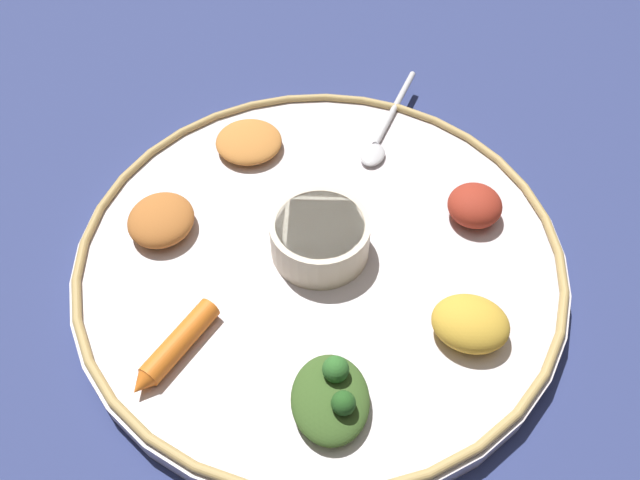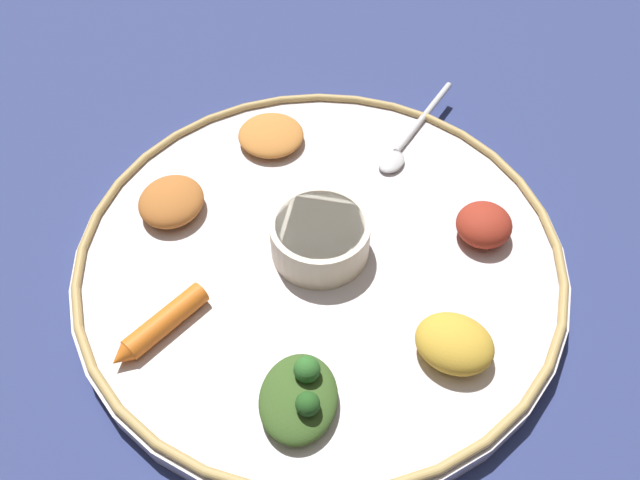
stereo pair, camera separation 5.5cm
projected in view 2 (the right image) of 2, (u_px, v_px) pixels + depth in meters
ground_plane at (320, 264)px, 0.58m from camera, size 2.40×2.40×0.00m
platter at (320, 257)px, 0.57m from camera, size 0.44×0.44×0.02m
platter_rim at (320, 248)px, 0.56m from camera, size 0.44×0.44×0.01m
center_bowl at (320, 236)px, 0.55m from camera, size 0.09×0.09×0.04m
spoon at (406, 139)px, 0.65m from camera, size 0.16×0.02×0.01m
greens_pile at (300, 396)px, 0.46m from camera, size 0.09×0.09×0.04m
carrot_near_spoon at (160, 325)px, 0.50m from camera, size 0.09×0.03×0.02m
mound_chickpea at (171, 201)px, 0.58m from camera, size 0.08×0.08×0.03m
mound_squash at (271, 135)px, 0.65m from camera, size 0.08×0.08×0.02m
mound_beet at (484, 225)px, 0.56m from camera, size 0.05×0.05×0.03m
mound_lentil_yellow at (454, 343)px, 0.49m from camera, size 0.06×0.07×0.03m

